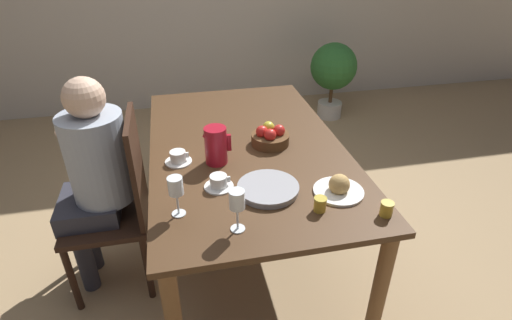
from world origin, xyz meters
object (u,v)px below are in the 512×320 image
fruit_bowl (270,137)px  teacup_near_person (219,182)px  jam_jar_red (320,204)px  potted_plant (333,71)px  wine_glass_water (176,188)px  jam_jar_amber (387,208)px  teacup_across (178,158)px  serving_tray (268,188)px  chair_person_side (120,203)px  bread_plate (339,187)px  red_pitcher (216,145)px  wine_glass_juice (237,202)px  person_seated (94,171)px

fruit_bowl → teacup_near_person: bearing=-132.8°
teacup_near_person → jam_jar_red: size_ratio=2.12×
fruit_bowl → potted_plant: (1.09, 1.76, -0.27)m
wine_glass_water → teacup_near_person: (0.19, 0.16, -0.11)m
jam_jar_amber → wine_glass_water: bearing=167.4°
wine_glass_water → teacup_across: 0.43m
serving_tray → jam_jar_red: (0.18, -0.18, 0.02)m
chair_person_side → jam_jar_red: (0.88, -0.53, 0.25)m
teacup_near_person → fruit_bowl: (0.33, 0.35, 0.02)m
serving_tray → bread_plate: size_ratio=1.23×
red_pitcher → bread_plate: (0.50, -0.37, -0.07)m
chair_person_side → teacup_near_person: chair_person_side is taller
bread_plate → wine_glass_water: bearing=-179.5°
wine_glass_juice → potted_plant: size_ratio=0.24×
chair_person_side → potted_plant: chair_person_side is taller
person_seated → wine_glass_juice: person_seated is taller
wine_glass_juice → fruit_bowl: bearing=66.0°
person_seated → teacup_near_person: 0.67m
fruit_bowl → bread_plate: bearing=-69.5°
teacup_across → fruit_bowl: size_ratio=0.65×
jam_jar_red → red_pitcher: bearing=127.6°
fruit_bowl → potted_plant: 2.09m
wine_glass_juice → serving_tray: (0.18, 0.23, -0.12)m
serving_tray → fruit_bowl: size_ratio=1.35×
teacup_near_person → jam_jar_amber: jam_jar_amber is taller
wine_glass_water → bread_plate: bearing=0.5°
fruit_bowl → potted_plant: size_ratio=0.27×
chair_person_side → wine_glass_juice: size_ratio=5.38×
chair_person_side → jam_jar_amber: chair_person_side is taller
jam_jar_amber → fruit_bowl: bearing=114.4°
wine_glass_water → jam_jar_red: 0.59m
bread_plate → jam_jar_red: 0.16m
red_pitcher → bread_plate: bearing=-37.1°
person_seated → wine_glass_water: size_ratio=6.60×
wine_glass_water → teacup_across: bearing=87.5°
wine_glass_water → jam_jar_red: size_ratio=2.82×
person_seated → jam_jar_amber: 1.39m
red_pitcher → jam_jar_red: (0.37, -0.48, -0.06)m
wine_glass_water → teacup_across: size_ratio=1.33×
red_pitcher → wine_glass_water: (-0.21, -0.38, 0.03)m
jam_jar_amber → potted_plant: size_ratio=0.08×
red_pitcher → wine_glass_juice: size_ratio=1.05×
teacup_across → potted_plant: 2.45m
wine_glass_juice → serving_tray: size_ratio=0.66×
teacup_near_person → serving_tray: (0.21, -0.08, -0.01)m
serving_tray → jam_jar_amber: size_ratio=4.38×
bread_plate → wine_glass_juice: bearing=-162.5°
person_seated → jam_jar_amber: bearing=-118.1°
jam_jar_amber → jam_jar_red: 0.27m
bread_plate → serving_tray: bearing=166.3°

